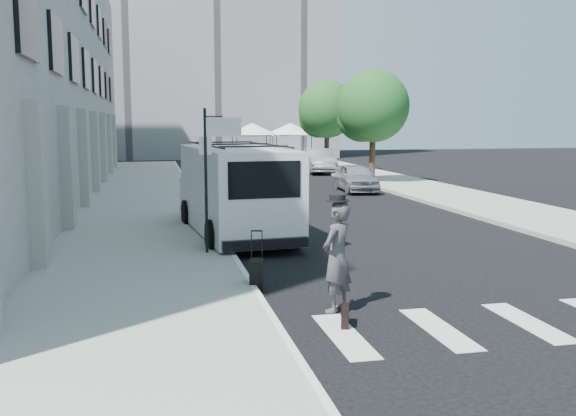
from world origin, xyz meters
name	(u,v)px	position (x,y,z in m)	size (l,w,h in m)	color
ground	(348,285)	(0.00, 0.00, 0.00)	(120.00, 120.00, 0.00)	black
sidewalk_left	(143,197)	(-4.25, 16.00, 0.07)	(4.50, 48.00, 0.15)	gray
sidewalk_right	(397,183)	(9.00, 20.00, 0.07)	(4.00, 56.00, 0.15)	gray
building_far	(211,23)	(2.00, 50.00, 12.50)	(22.00, 12.00, 25.00)	slate
sign_pole	(215,150)	(-2.36, 3.20, 2.65)	(1.03, 0.07, 3.50)	black
tree_near	(370,109)	(7.50, 20.15, 3.97)	(3.80, 3.83, 6.03)	black
tree_far	(325,112)	(7.50, 29.15, 3.97)	(3.80, 3.83, 6.03)	black
tent_left	(252,129)	(4.00, 38.00, 2.71)	(4.00, 4.00, 3.20)	black
tent_right	(290,129)	(7.20, 38.50, 2.71)	(4.00, 4.00, 3.20)	black
businessman	(337,257)	(-0.75, -1.71, 0.98)	(0.72, 0.47, 1.96)	#3C3C3F
briefcase	(345,316)	(-0.85, -2.54, 0.17)	(0.12, 0.44, 0.34)	black
suitcase	(256,275)	(-1.90, -0.01, 0.31)	(0.35, 0.47, 1.18)	black
cargo_van	(234,191)	(-1.52, 6.23, 1.33)	(2.95, 7.11, 2.58)	silver
parked_car_a	(356,178)	(5.69, 16.84, 0.67)	(1.58, 3.92, 1.34)	gray
parked_car_b	(319,161)	(6.80, 27.99, 0.79)	(1.67, 4.80, 1.58)	slate
parked_car_c	(288,158)	(5.60, 32.07, 0.74)	(2.08, 5.11, 1.48)	#A8ABB0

